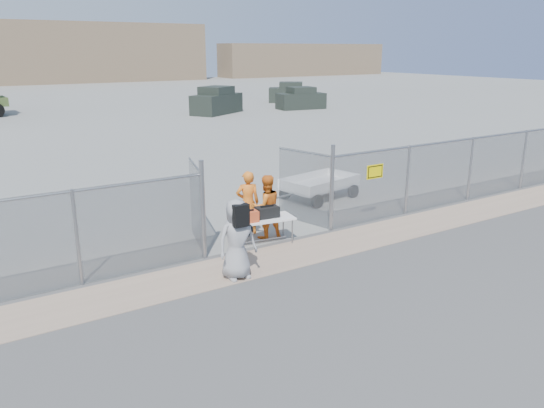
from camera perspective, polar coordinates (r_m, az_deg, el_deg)
ground at (r=12.86m, az=4.76°, el=-6.85°), size 160.00×160.00×0.00m
tarmac_inside at (r=52.16m, az=-24.33°, el=9.38°), size 160.00×80.00×0.01m
dirt_strip at (r=13.61m, az=2.24°, el=-5.43°), size 44.00×1.60×0.01m
distant_hills at (r=88.27m, az=-24.96°, el=14.53°), size 140.00×6.00×9.00m
chain_link_fence at (r=14.04m, az=0.00°, el=0.00°), size 40.00×0.20×2.20m
folding_table at (r=14.18m, az=-1.10°, el=-2.96°), size 1.81×0.96×0.73m
orange_bag at (r=13.75m, az=-2.51°, el=-1.36°), size 0.49×0.35×0.29m
black_duffel at (r=14.11m, az=-0.53°, el=-0.86°), size 0.64×0.41×0.29m
security_worker_left at (r=14.85m, az=-2.62°, el=0.13°), size 0.77×0.64×1.82m
security_worker_right at (r=14.51m, az=-0.64°, el=-0.30°), size 0.94×0.78×1.79m
visitor at (r=11.97m, az=-3.79°, el=-3.80°), size 0.93×0.62×1.87m
utility_trailer at (r=18.59m, az=5.12°, el=1.85°), size 3.73×2.42×0.84m
parked_vehicle_near at (r=43.64m, az=-5.98°, el=11.01°), size 5.11×4.23×2.12m
parked_vehicle_mid at (r=52.86m, az=2.04°, el=11.90°), size 4.56×3.99×1.91m
parked_vehicle_far at (r=46.96m, az=3.13°, el=11.28°), size 4.31×2.39×1.85m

